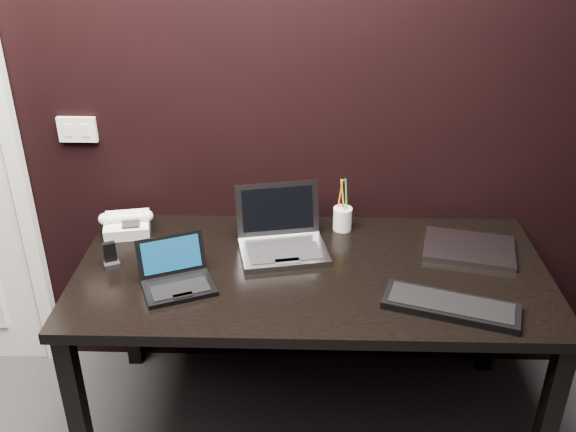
{
  "coord_description": "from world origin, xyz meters",
  "views": [
    {
      "loc": [
        0.27,
        -0.56,
        1.99
      ],
      "look_at": [
        0.22,
        1.35,
        0.98
      ],
      "focal_mm": 40.0,
      "sensor_mm": 36.0,
      "label": 1
    }
  ],
  "objects_px": {
    "mobile_phone": "(111,257)",
    "silver_laptop": "(282,240)",
    "pen_cup": "(342,218)",
    "desk": "(311,287)",
    "desk_phone": "(127,224)",
    "netbook": "(177,278)",
    "ext_keyboard": "(451,306)",
    "closed_laptop": "(469,249)"
  },
  "relations": [
    {
      "from": "desk",
      "to": "desk_phone",
      "type": "xyz_separation_m",
      "value": [
        -0.73,
        0.25,
        0.12
      ]
    },
    {
      "from": "ext_keyboard",
      "to": "mobile_phone",
      "type": "height_order",
      "value": "mobile_phone"
    },
    {
      "from": "netbook",
      "to": "ext_keyboard",
      "type": "xyz_separation_m",
      "value": [
        0.92,
        -0.11,
        -0.02
      ]
    },
    {
      "from": "netbook",
      "to": "desk_phone",
      "type": "height_order",
      "value": "netbook"
    },
    {
      "from": "closed_laptop",
      "to": "desk_phone",
      "type": "xyz_separation_m",
      "value": [
        -1.32,
        0.11,
        0.03
      ]
    },
    {
      "from": "closed_laptop",
      "to": "mobile_phone",
      "type": "bearing_deg",
      "value": -174.01
    },
    {
      "from": "ext_keyboard",
      "to": "desk",
      "type": "bearing_deg",
      "value": 152.89
    },
    {
      "from": "desk_phone",
      "to": "pen_cup",
      "type": "relative_size",
      "value": 0.98
    },
    {
      "from": "silver_laptop",
      "to": "mobile_phone",
      "type": "height_order",
      "value": "silver_laptop"
    },
    {
      "from": "closed_laptop",
      "to": "mobile_phone",
      "type": "height_order",
      "value": "mobile_phone"
    },
    {
      "from": "desk_phone",
      "to": "mobile_phone",
      "type": "height_order",
      "value": "desk_phone"
    },
    {
      "from": "desk",
      "to": "ext_keyboard",
      "type": "relative_size",
      "value": 3.69
    },
    {
      "from": "ext_keyboard",
      "to": "mobile_phone",
      "type": "xyz_separation_m",
      "value": [
        -1.18,
        0.23,
        0.02
      ]
    },
    {
      "from": "desk",
      "to": "closed_laptop",
      "type": "distance_m",
      "value": 0.62
    },
    {
      "from": "desk_phone",
      "to": "pen_cup",
      "type": "distance_m",
      "value": 0.85
    },
    {
      "from": "desk",
      "to": "mobile_phone",
      "type": "height_order",
      "value": "mobile_phone"
    },
    {
      "from": "ext_keyboard",
      "to": "pen_cup",
      "type": "distance_m",
      "value": 0.63
    },
    {
      "from": "mobile_phone",
      "to": "desk_phone",
      "type": "bearing_deg",
      "value": 90.32
    },
    {
      "from": "netbook",
      "to": "closed_laptop",
      "type": "height_order",
      "value": "netbook"
    },
    {
      "from": "ext_keyboard",
      "to": "mobile_phone",
      "type": "relative_size",
      "value": 4.92
    },
    {
      "from": "desk",
      "to": "silver_laptop",
      "type": "xyz_separation_m",
      "value": [
        -0.11,
        0.13,
        0.12
      ]
    },
    {
      "from": "desk",
      "to": "closed_laptop",
      "type": "relative_size",
      "value": 4.51
    },
    {
      "from": "netbook",
      "to": "silver_laptop",
      "type": "height_order",
      "value": "silver_laptop"
    },
    {
      "from": "silver_laptop",
      "to": "ext_keyboard",
      "type": "distance_m",
      "value": 0.67
    },
    {
      "from": "mobile_phone",
      "to": "silver_laptop",
      "type": "bearing_deg",
      "value": 12.23
    },
    {
      "from": "silver_laptop",
      "to": "pen_cup",
      "type": "xyz_separation_m",
      "value": [
        0.24,
        0.16,
        0.01
      ]
    },
    {
      "from": "silver_laptop",
      "to": "closed_laptop",
      "type": "bearing_deg",
      "value": 0.43
    },
    {
      "from": "silver_laptop",
      "to": "mobile_phone",
      "type": "bearing_deg",
      "value": -167.77
    },
    {
      "from": "pen_cup",
      "to": "mobile_phone",
      "type": "bearing_deg",
      "value": -160.7
    },
    {
      "from": "ext_keyboard",
      "to": "pen_cup",
      "type": "height_order",
      "value": "pen_cup"
    },
    {
      "from": "ext_keyboard",
      "to": "desk_phone",
      "type": "bearing_deg",
      "value": 157.99
    },
    {
      "from": "closed_laptop",
      "to": "netbook",
      "type": "bearing_deg",
      "value": -166.23
    },
    {
      "from": "pen_cup",
      "to": "silver_laptop",
      "type": "bearing_deg",
      "value": -145.04
    },
    {
      "from": "desk",
      "to": "closed_laptop",
      "type": "height_order",
      "value": "closed_laptop"
    },
    {
      "from": "mobile_phone",
      "to": "pen_cup",
      "type": "relative_size",
      "value": 0.43
    },
    {
      "from": "mobile_phone",
      "to": "pen_cup",
      "type": "distance_m",
      "value": 0.9
    },
    {
      "from": "mobile_phone",
      "to": "pen_cup",
      "type": "bearing_deg",
      "value": 19.3
    },
    {
      "from": "netbook",
      "to": "closed_laptop",
      "type": "relative_size",
      "value": 0.79
    },
    {
      "from": "desk",
      "to": "netbook",
      "type": "xyz_separation_m",
      "value": [
        -0.47,
        -0.12,
        0.11
      ]
    },
    {
      "from": "mobile_phone",
      "to": "netbook",
      "type": "bearing_deg",
      "value": -24.78
    },
    {
      "from": "netbook",
      "to": "silver_laptop",
      "type": "xyz_separation_m",
      "value": [
        0.35,
        0.25,
        0.01
      ]
    },
    {
      "from": "silver_laptop",
      "to": "pen_cup",
      "type": "height_order",
      "value": "same"
    }
  ]
}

